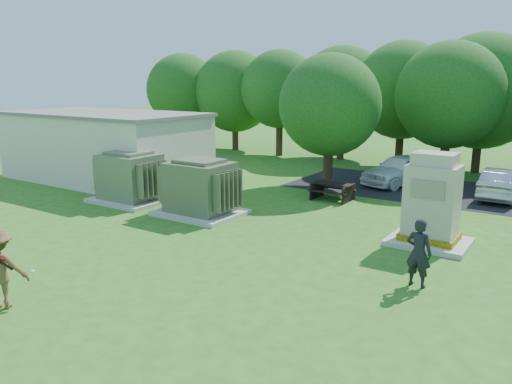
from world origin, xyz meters
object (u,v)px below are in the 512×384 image
Objects in this scene: transformer_right at (200,189)px; car_white at (401,170)px; generator_cabinet at (432,205)px; person_by_generator at (419,253)px; transformer_left at (130,178)px; picnic_table at (333,189)px; car_silver_a at (503,183)px.

car_white is (4.46, 9.42, -0.24)m from transformer_right.
generator_cabinet is at bearing -45.91° from car_white.
car_white is (-4.13, 11.61, -0.12)m from person_by_generator.
car_white is at bearing -64.45° from person_by_generator.
transformer_left reaches higher than person_by_generator.
picnic_table is at bearing 57.67° from transformer_right.
person_by_generator is 12.32m from car_white.
car_silver_a is at bearing -85.70° from person_by_generator.
person_by_generator is (5.53, -7.03, 0.41)m from picnic_table.
transformer_left is 12.49m from person_by_generator.
picnic_table is 4.79m from car_white.
generator_cabinet reaches higher than transformer_left.
transformer_left is at bearing -109.99° from car_white.
car_white is at bearing 73.07° from picnic_table.
person_by_generator is (12.30, -2.18, -0.12)m from transformer_left.
generator_cabinet is at bearing 84.75° from car_silver_a.
person_by_generator is (0.61, -3.37, -0.38)m from generator_cabinet.
car_silver_a is at bearing 83.23° from generator_cabinet.
picnic_table is at bearing 143.35° from generator_cabinet.
transformer_left reaches higher than car_silver_a.
car_silver_a reaches higher than picnic_table.
car_white is at bearing 113.18° from generator_cabinet.
transformer_left and transformer_right have the same top height.
car_white is (8.16, 9.42, -0.24)m from transformer_left.
picnic_table is 0.39× the size of car_white.
car_silver_a is (8.92, 9.02, -0.33)m from transformer_right.
person_by_generator is at bearing -51.84° from picnic_table.
generator_cabinet is 3.45m from person_by_generator.
transformer_right is 1.07× the size of generator_cabinet.
person_by_generator is 0.40× the size of car_white.
person_by_generator reaches higher than car_silver_a.
car_white is (-3.53, 8.23, -0.50)m from generator_cabinet.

